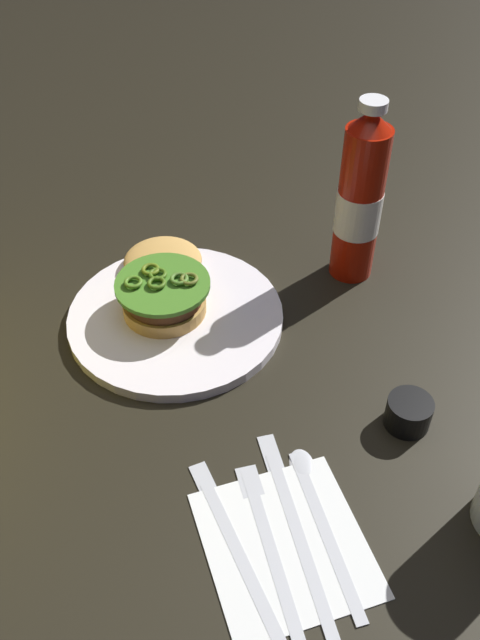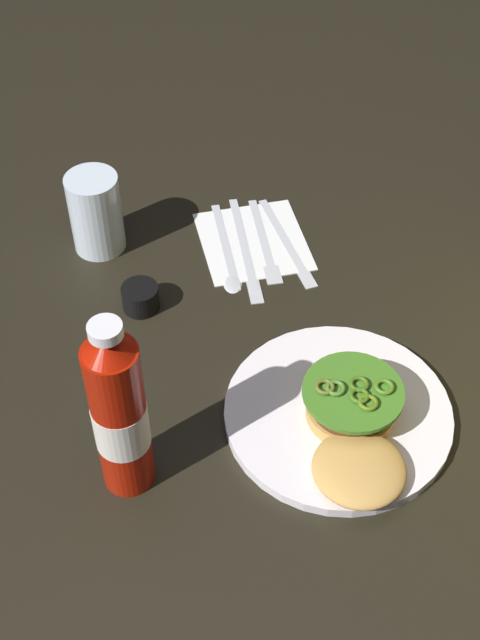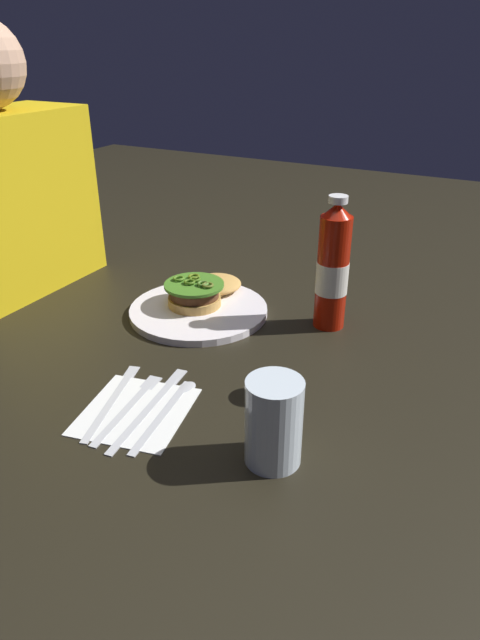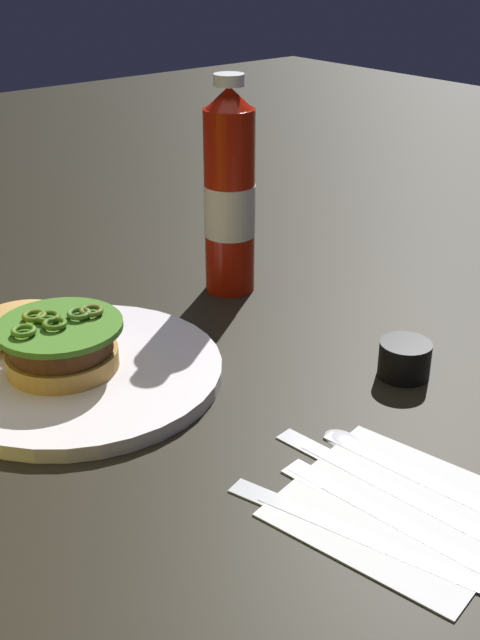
{
  "view_description": "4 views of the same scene",
  "coord_description": "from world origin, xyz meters",
  "px_view_note": "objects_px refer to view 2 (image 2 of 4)",
  "views": [
    {
      "loc": [
        -0.56,
        0.12,
        0.59
      ],
      "look_at": [
        -0.0,
        0.05,
        0.05
      ],
      "focal_mm": 37.91,
      "sensor_mm": 36.0,
      "label": 1
    },
    {
      "loc": [
        0.67,
        -0.01,
        0.82
      ],
      "look_at": [
        -0.04,
        0.01,
        0.06
      ],
      "focal_mm": 47.75,
      "sensor_mm": 36.0,
      "label": 2
    },
    {
      "loc": [
        -0.78,
        -0.4,
        0.49
      ],
      "look_at": [
        -0.01,
        -0.01,
        0.05
      ],
      "focal_mm": 31.38,
      "sensor_mm": 36.0,
      "label": 3
    },
    {
      "loc": [
        -0.54,
        0.43,
        0.38
      ],
      "look_at": [
        -0.02,
        -0.0,
        0.05
      ],
      "focal_mm": 44.46,
      "sensor_mm": 36.0,
      "label": 4
    }
  ],
  "objects_px": {
    "ketchup_bottle": "(120,414)",
    "fork_utensil": "(266,246)",
    "napkin": "(253,241)",
    "spoon_utensil": "(227,257)",
    "water_glass": "(96,213)",
    "dinner_plate": "(338,414)",
    "burger_sandwich": "(354,426)",
    "condiment_cup": "(140,297)",
    "steak_knife": "(289,246)",
    "butter_knife": "(246,253)"
  },
  "relations": [
    {
      "from": "burger_sandwich",
      "to": "butter_knife",
      "type": "xyz_separation_m",
      "value": [
        -0.33,
        -0.11,
        -0.03
      ]
    },
    {
      "from": "spoon_utensil",
      "to": "steak_knife",
      "type": "relative_size",
      "value": 0.97
    },
    {
      "from": "napkin",
      "to": "spoon_utensil",
      "type": "xyz_separation_m",
      "value": [
        0.04,
        -0.04,
        0.0
      ]
    },
    {
      "from": "burger_sandwich",
      "to": "steak_knife",
      "type": "height_order",
      "value": "burger_sandwich"
    },
    {
      "from": "ketchup_bottle",
      "to": "water_glass",
      "type": "bearing_deg",
      "value": -170.9
    },
    {
      "from": "water_glass",
      "to": "napkin",
      "type": "height_order",
      "value": "water_glass"
    },
    {
      "from": "ketchup_bottle",
      "to": "spoon_utensil",
      "type": "distance_m",
      "value": 0.39
    },
    {
      "from": "condiment_cup",
      "to": "fork_utensil",
      "type": "height_order",
      "value": "condiment_cup"
    },
    {
      "from": "dinner_plate",
      "to": "condiment_cup",
      "type": "relative_size",
      "value": 5.45
    },
    {
      "from": "condiment_cup",
      "to": "steak_knife",
      "type": "distance_m",
      "value": 0.23
    },
    {
      "from": "dinner_plate",
      "to": "water_glass",
      "type": "xyz_separation_m",
      "value": [
        -0.32,
        -0.31,
        0.05
      ]
    },
    {
      "from": "water_glass",
      "to": "steak_knife",
      "type": "height_order",
      "value": "water_glass"
    },
    {
      "from": "ketchup_bottle",
      "to": "steak_knife",
      "type": "xyz_separation_m",
      "value": [
        -0.38,
        0.21,
        -0.11
      ]
    },
    {
      "from": "ketchup_bottle",
      "to": "butter_knife",
      "type": "xyz_separation_m",
      "value": [
        -0.36,
        0.15,
        -0.11
      ]
    },
    {
      "from": "burger_sandwich",
      "to": "dinner_plate",
      "type": "bearing_deg",
      "value": -161.94
    },
    {
      "from": "burger_sandwich",
      "to": "steak_knife",
      "type": "bearing_deg",
      "value": -172.11
    },
    {
      "from": "condiment_cup",
      "to": "water_glass",
      "type": "bearing_deg",
      "value": -153.06
    },
    {
      "from": "butter_knife",
      "to": "napkin",
      "type": "bearing_deg",
      "value": 159.63
    },
    {
      "from": "butter_knife",
      "to": "fork_utensil",
      "type": "relative_size",
      "value": 1.22
    },
    {
      "from": "water_glass",
      "to": "steak_knife",
      "type": "distance_m",
      "value": 0.28
    },
    {
      "from": "dinner_plate",
      "to": "steak_knife",
      "type": "distance_m",
      "value": 0.3
    },
    {
      "from": "napkin",
      "to": "steak_knife",
      "type": "relative_size",
      "value": 0.81
    },
    {
      "from": "dinner_plate",
      "to": "burger_sandwich",
      "type": "distance_m",
      "value": 0.05
    },
    {
      "from": "spoon_utensil",
      "to": "water_glass",
      "type": "bearing_deg",
      "value": -101.96
    },
    {
      "from": "ketchup_bottle",
      "to": "fork_utensil",
      "type": "bearing_deg",
      "value": 155.12
    },
    {
      "from": "spoon_utensil",
      "to": "steak_knife",
      "type": "distance_m",
      "value": 0.09
    },
    {
      "from": "napkin",
      "to": "butter_knife",
      "type": "distance_m",
      "value": 0.03
    },
    {
      "from": "water_glass",
      "to": "fork_utensil",
      "type": "bearing_deg",
      "value": 86.1
    },
    {
      "from": "napkin",
      "to": "steak_knife",
      "type": "distance_m",
      "value": 0.05
    },
    {
      "from": "dinner_plate",
      "to": "water_glass",
      "type": "bearing_deg",
      "value": -136.21
    },
    {
      "from": "condiment_cup",
      "to": "ketchup_bottle",
      "type": "bearing_deg",
      "value": -0.31
    },
    {
      "from": "water_glass",
      "to": "spoon_utensil",
      "type": "height_order",
      "value": "water_glass"
    },
    {
      "from": "burger_sandwich",
      "to": "spoon_utensil",
      "type": "distance_m",
      "value": 0.35
    },
    {
      "from": "burger_sandwich",
      "to": "water_glass",
      "type": "relative_size",
      "value": 1.64
    },
    {
      "from": "condiment_cup",
      "to": "napkin",
      "type": "relative_size",
      "value": 0.31
    },
    {
      "from": "ketchup_bottle",
      "to": "fork_utensil",
      "type": "distance_m",
      "value": 0.43
    },
    {
      "from": "butter_knife",
      "to": "steak_knife",
      "type": "bearing_deg",
      "value": 102.94
    },
    {
      "from": "water_glass",
      "to": "butter_knife",
      "type": "height_order",
      "value": "water_glass"
    },
    {
      "from": "steak_knife",
      "to": "spoon_utensil",
      "type": "bearing_deg",
      "value": -76.4
    },
    {
      "from": "dinner_plate",
      "to": "steak_knife",
      "type": "bearing_deg",
      "value": -173.43
    },
    {
      "from": "napkin",
      "to": "ketchup_bottle",
      "type": "bearing_deg",
      "value": -21.9
    },
    {
      "from": "burger_sandwich",
      "to": "napkin",
      "type": "height_order",
      "value": "burger_sandwich"
    },
    {
      "from": "dinner_plate",
      "to": "napkin",
      "type": "height_order",
      "value": "dinner_plate"
    },
    {
      "from": "ketchup_bottle",
      "to": "water_glass",
      "type": "relative_size",
      "value": 2.09
    },
    {
      "from": "burger_sandwich",
      "to": "condiment_cup",
      "type": "bearing_deg",
      "value": -132.22
    },
    {
      "from": "steak_knife",
      "to": "dinner_plate",
      "type": "bearing_deg",
      "value": 6.57
    },
    {
      "from": "ketchup_bottle",
      "to": "napkin",
      "type": "relative_size",
      "value": 1.56
    },
    {
      "from": "ketchup_bottle",
      "to": "spoon_utensil",
      "type": "height_order",
      "value": "ketchup_bottle"
    },
    {
      "from": "burger_sandwich",
      "to": "fork_utensil",
      "type": "height_order",
      "value": "burger_sandwich"
    },
    {
      "from": "burger_sandwich",
      "to": "water_glass",
      "type": "height_order",
      "value": "water_glass"
    }
  ]
}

